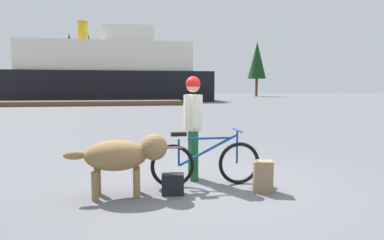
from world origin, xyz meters
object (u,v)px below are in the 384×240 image
(dog, at_px, (123,155))
(ferry_boat, at_px, (110,74))
(bicycle, at_px, (205,163))
(handbag_pannier, at_px, (173,184))
(backpack, at_px, (263,176))
(person_cyclist, at_px, (193,118))
(sailboat_moored, at_px, (128,95))

(dog, xyz_separation_m, ferry_boat, (-2.67, 33.78, 2.57))
(bicycle, xyz_separation_m, handbag_pannier, (-0.56, -0.34, -0.22))
(backpack, relative_size, ferry_boat, 0.02)
(bicycle, xyz_separation_m, person_cyclist, (-0.13, 0.40, 0.69))
(handbag_pannier, distance_m, sailboat_moored, 39.67)
(dog, bearing_deg, ferry_boat, 94.52)
(ferry_boat, relative_size, sailboat_moored, 2.36)
(person_cyclist, xyz_separation_m, sailboat_moored, (-1.90, 38.91, -0.55))
(dog, bearing_deg, bicycle, 11.87)
(sailboat_moored, bearing_deg, bicycle, -87.05)
(dog, distance_m, ferry_boat, 33.99)
(dog, distance_m, handbag_pannier, 0.83)
(dog, distance_m, backpack, 2.09)
(bicycle, height_order, ferry_boat, ferry_boat)
(backpack, bearing_deg, ferry_boat, 97.91)
(handbag_pannier, bearing_deg, ferry_boat, 95.69)
(bicycle, height_order, dog, bicycle)
(person_cyclist, relative_size, backpack, 3.70)
(handbag_pannier, bearing_deg, backpack, -4.38)
(backpack, distance_m, handbag_pannier, 1.35)
(person_cyclist, height_order, backpack, person_cyclist)
(person_cyclist, xyz_separation_m, dog, (-1.13, -0.67, -0.46))
(person_cyclist, distance_m, sailboat_moored, 38.96)
(bicycle, bearing_deg, handbag_pannier, -148.91)
(handbag_pannier, bearing_deg, bicycle, 31.09)
(dog, bearing_deg, person_cyclist, 30.42)
(backpack, xyz_separation_m, handbag_pannier, (-1.35, 0.10, -0.08))
(dog, xyz_separation_m, backpack, (2.05, -0.18, -0.36))
(dog, bearing_deg, backpack, -4.89)
(ferry_boat, xyz_separation_m, sailboat_moored, (1.91, 5.79, -2.66))
(dog, xyz_separation_m, sailboat_moored, (-0.76, 39.57, -0.09))
(bicycle, height_order, handbag_pannier, bicycle)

